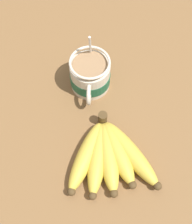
{
  "coord_description": "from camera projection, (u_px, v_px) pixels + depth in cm",
  "views": [
    {
      "loc": [
        33.53,
        2.93,
        66.81
      ],
      "look_at": [
        1.95,
        1.74,
        7.23
      ],
      "focal_mm": 50.0,
      "sensor_mm": 36.0,
      "label": 1
    }
  ],
  "objects": [
    {
      "name": "table",
      "position": [
        89.0,
        116.0,
        0.73
      ],
      "size": [
        99.9,
        99.9,
        3.32
      ],
      "color": "brown",
      "rests_on": "ground"
    },
    {
      "name": "coffee_mug",
      "position": [
        91.0,
        75.0,
        0.72
      ],
      "size": [
        13.73,
        9.41,
        14.99
      ],
      "color": "beige",
      "rests_on": "table"
    },
    {
      "name": "banana_bunch",
      "position": [
        109.0,
        155.0,
        0.65
      ],
      "size": [
        18.62,
        20.32,
        4.18
      ],
      "color": "#4C381E",
      "rests_on": "table"
    }
  ]
}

